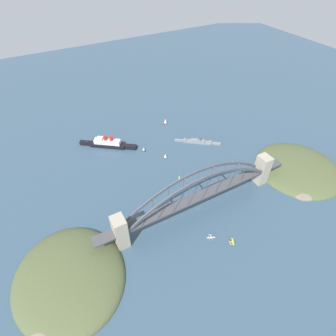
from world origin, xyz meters
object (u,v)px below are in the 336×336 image
Objects in this scene: naval_cruiser at (198,141)px; seaplane_second_in_formation at (211,237)px; small_boat_0 at (179,178)px; channel_marker_buoy at (169,201)px; seaplane_taxiing_near_bridge at (232,242)px; harbor_arch_bridge at (199,196)px; small_boat_4 at (165,156)px; small_boat_2 at (165,121)px; ocean_liner at (108,143)px; small_boat_3 at (233,162)px; small_boat_1 at (144,149)px.

seaplane_second_in_formation is (-90.98, -163.21, -0.90)m from naval_cruiser.
small_boat_0 is 2.96× the size of channel_marker_buoy.
seaplane_taxiing_near_bridge is 121.47m from small_boat_0.
seaplane_taxiing_near_bridge reaches higher than channel_marker_buoy.
small_boat_4 is at bearing 83.58° from harbor_arch_bridge.
small_boat_4 reaches higher than seaplane_second_in_formation.
naval_cruiser is at bearing 40.40° from channel_marker_buoy.
ocean_liner is at bearing -172.76° from small_boat_2.
seaplane_taxiing_near_bridge is 95.87m from channel_marker_buoy.
naval_cruiser is (79.45, 118.51, -22.39)m from harbor_arch_bridge.
small_boat_3 is 0.76× the size of small_boat_4.
harbor_arch_bridge is 41.43× the size of small_boat_3.
small_boat_1 is 143.11m from small_boat_3.
seaplane_taxiing_near_bridge is 206.00m from small_boat_1.
small_boat_2 is 154.29m from small_boat_3.
harbor_arch_bridge is 26.78× the size of seaplane_second_in_formation.
small_boat_2 reaches higher than channel_marker_buoy.
seaplane_taxiing_near_bridge is 1.11× the size of small_boat_0.
seaplane_second_in_formation is 1.55× the size of small_boat_3.
small_boat_4 is 3.13× the size of channel_marker_buoy.
harbor_arch_bridge reaches higher than small_boat_2.
harbor_arch_bridge is at bearing -85.97° from small_boat_1.
seaplane_taxiing_near_bridge is at bearing -83.90° from harbor_arch_bridge.
seaplane_second_in_formation is 188.21m from small_boat_1.
seaplane_taxiing_near_bridge is at bearing -75.42° from ocean_liner.
naval_cruiser reaches higher than small_boat_0.
harbor_arch_bridge is at bearing -72.67° from ocean_liner.
harbor_arch_bridge is 64.87m from small_boat_0.
channel_marker_buoy is (-86.74, -169.39, -3.99)m from small_boat_2.
small_boat_3 is at bearing -7.88° from small_boat_0.
harbor_arch_bridge is at bearing -46.17° from channel_marker_buoy.
ocean_liner reaches higher than seaplane_taxiing_near_bridge.
ocean_liner is 8.01× the size of seaplane_second_in_formation.
ocean_liner is at bearing 107.33° from harbor_arch_bridge.
seaplane_taxiing_near_bridge is (63.59, -244.38, -4.43)m from ocean_liner.
small_boat_4 is at bearing -118.69° from small_boat_2.
harbor_arch_bridge is 34.56× the size of small_boat_1.
ocean_liner is at bearing 104.58° from seaplane_taxiing_near_bridge.
seaplane_second_in_formation is 141.54m from small_boat_3.
small_boat_4 reaches higher than small_boat_3.
small_boat_1 is 1.20× the size of small_boat_3.
naval_cruiser is 92.97m from small_boat_0.
channel_marker_buoy is (-16.77, -115.49, -2.60)m from small_boat_1.
naval_cruiser reaches higher than seaplane_taxiing_near_bridge.
small_boat_3 is 124.36m from channel_marker_buoy.
small_boat_2 is 4.04× the size of channel_marker_buoy.
seaplane_taxiing_near_bridge is at bearing -43.35° from seaplane_second_in_formation.
small_boat_4 is 91.71m from channel_marker_buoy.
small_boat_4 is at bearing 64.58° from channel_marker_buoy.
small_boat_1 is at bearing -142.39° from small_boat_2.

